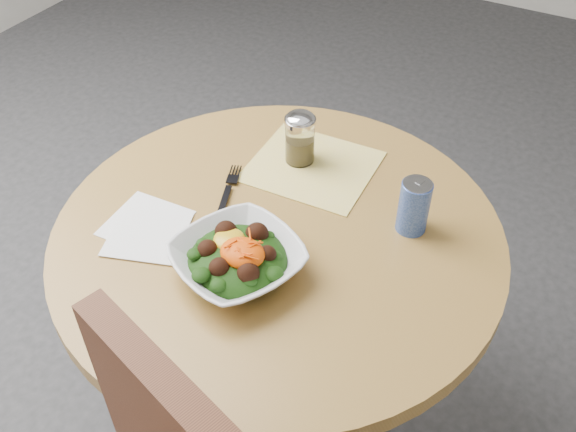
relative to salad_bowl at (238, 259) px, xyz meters
name	(u,v)px	position (x,y,z in m)	size (l,w,h in m)	color
ground	(281,424)	(0.01, 0.13, -0.78)	(6.00, 6.00, 0.00)	#2C2C2F
table	(279,294)	(0.01, 0.13, -0.23)	(0.90, 0.90, 0.75)	black
cloth_napkin	(312,166)	(-0.02, 0.34, -0.03)	(0.26, 0.24, 0.00)	#E2BD0B
paper_napkins	(147,228)	(-0.22, 0.01, -0.03)	(0.19, 0.20, 0.00)	white
salad_bowl	(238,259)	(0.00, 0.00, 0.00)	(0.30, 0.30, 0.09)	silver
fork	(228,192)	(-0.14, 0.18, -0.03)	(0.08, 0.19, 0.00)	black
spice_shaker	(300,138)	(-0.06, 0.35, 0.03)	(0.07, 0.07, 0.12)	silver
beverage_can	(414,206)	(0.24, 0.26, 0.03)	(0.06, 0.06, 0.12)	navy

